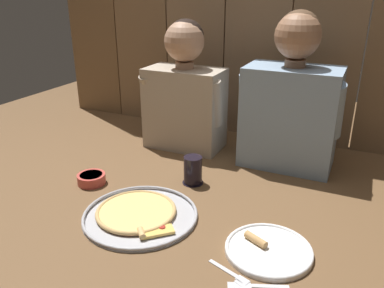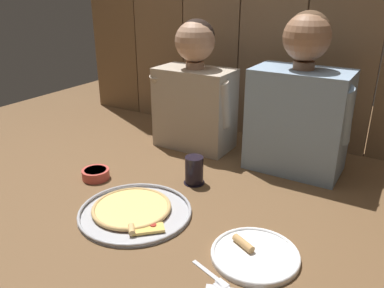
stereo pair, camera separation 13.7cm
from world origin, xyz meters
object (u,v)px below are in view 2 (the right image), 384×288
Objects in this scene: pizza_tray at (134,210)px; dinner_plate at (255,254)px; diner_left at (195,91)px; dipping_bowl at (96,173)px; drinking_glass at (194,170)px; diner_right at (300,104)px.

dinner_plate is at bearing -0.70° from pizza_tray.
dinner_plate is at bearing -47.74° from diner_left.
diner_left is (-0.56, 0.62, 0.26)m from dinner_plate.
dinner_plate reaches higher than pizza_tray.
diner_left is (-0.13, 0.61, 0.26)m from pizza_tray.
dipping_bowl is 0.18× the size of diner_left.
drinking_glass reaches higher than dinner_plate.
dinner_plate is at bearing -82.17° from diner_right.
pizza_tray is 1.51× the size of dinner_plate.
diner_left reaches higher than drinking_glass.
dipping_bowl is at bearing -142.31° from diner_right.
pizza_tray is 0.31m from dipping_bowl.
dinner_plate is 0.68m from diner_right.
diner_right reaches higher than diner_left.
drinking_glass is 0.19× the size of diner_left.
dinner_plate is (0.43, -0.01, -0.00)m from pizza_tray.
diner_right reaches higher than dipping_bowl.
dipping_bowl reaches higher than dinner_plate.
pizza_tray is at bearing -119.76° from diner_right.
diner_right is at bearing 60.24° from pizza_tray.
drinking_glass is 1.02× the size of dipping_bowl.
diner_left reaches higher than pizza_tray.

